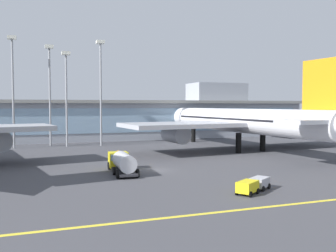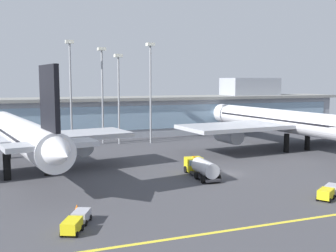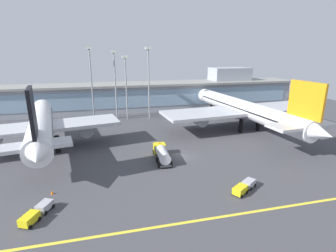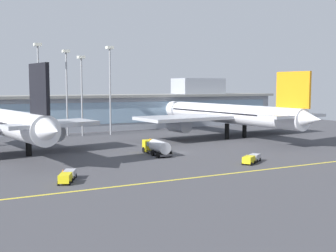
# 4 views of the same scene
# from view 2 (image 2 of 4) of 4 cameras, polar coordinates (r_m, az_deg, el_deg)

# --- Properties ---
(ground_plane) EXTENTS (180.00, 180.00, 0.00)m
(ground_plane) POSITION_cam_2_polar(r_m,az_deg,el_deg) (65.91, 8.50, -6.68)
(ground_plane) COLOR #424247
(taxiway_centreline_stripe) EXTENTS (144.00, 0.50, 0.01)m
(taxiway_centreline_stripe) POSITION_cam_2_polar(r_m,az_deg,el_deg) (48.61, 21.47, -11.84)
(taxiway_centreline_stripe) COLOR yellow
(taxiway_centreline_stripe) RESTS_ON ground
(terminal_building) EXTENTS (123.60, 14.00, 15.73)m
(terminal_building) POSITION_cam_2_polar(r_m,az_deg,el_deg) (111.35, -3.03, 1.73)
(terminal_building) COLOR #9399A3
(terminal_building) RESTS_ON ground
(airliner_near_left) EXTENTS (36.17, 47.31, 16.83)m
(airliner_near_left) POSITION_cam_2_polar(r_m,az_deg,el_deg) (67.81, -19.93, -1.35)
(airliner_near_left) COLOR black
(airliner_near_left) RESTS_ON ground
(airliner_near_right) EXTENTS (49.37, 58.40, 16.33)m
(airliner_near_right) POSITION_cam_2_polar(r_m,az_deg,el_deg) (91.43, 16.47, 0.56)
(airliner_near_right) COLOR black
(airliner_near_right) RESTS_ON ground
(fuel_tanker_truck) EXTENTS (3.25, 9.14, 2.90)m
(fuel_tanker_truck) POSITION_cam_2_polar(r_m,az_deg,el_deg) (62.93, 4.69, -5.85)
(fuel_tanker_truck) COLOR black
(fuel_tanker_truck) RESTS_ON ground
(baggage_tug_near) EXTENTS (3.85, 5.71, 1.40)m
(baggage_tug_near) POSITION_cam_2_polar(r_m,az_deg,el_deg) (42.66, -12.90, -13.02)
(baggage_tug_near) COLOR black
(baggage_tug_near) RESTS_ON ground
(service_truck_far) EXTENTS (5.50, 4.41, 1.40)m
(service_truck_far) POSITION_cam_2_polar(r_m,az_deg,el_deg) (55.90, 21.89, -8.64)
(service_truck_far) COLOR black
(service_truck_far) RESTS_ON ground
(apron_light_mast_west) EXTENTS (1.80, 1.80, 22.64)m
(apron_light_mast_west) POSITION_cam_2_polar(r_m,az_deg,el_deg) (96.24, -9.34, 6.37)
(apron_light_mast_west) COLOR gray
(apron_light_mast_west) RESTS_ON ground
(apron_light_mast_centre) EXTENTS (1.80, 1.80, 21.04)m
(apron_light_mast_centre) POSITION_cam_2_polar(r_m,az_deg,el_deg) (94.79, -7.03, 5.87)
(apron_light_mast_centre) COLOR gray
(apron_light_mast_centre) RESTS_ON ground
(apron_light_mast_east) EXTENTS (1.80, 1.80, 23.85)m
(apron_light_mast_east) POSITION_cam_2_polar(r_m,az_deg,el_deg) (92.95, -13.70, 6.69)
(apron_light_mast_east) COLOR gray
(apron_light_mast_east) RESTS_ON ground
(apron_light_mast_far_east) EXTENTS (1.80, 1.80, 23.73)m
(apron_light_mast_far_east) POSITION_cam_2_polar(r_m,az_deg,el_deg) (95.70, -2.51, 6.81)
(apron_light_mast_far_east) COLOR gray
(apron_light_mast_far_east) RESTS_ON ground
(safety_cone) EXTENTS (0.48, 0.48, 0.60)m
(safety_cone) POSITION_cam_2_polar(r_m,az_deg,el_deg) (48.74, -12.83, -11.14)
(safety_cone) COLOR orange
(safety_cone) RESTS_ON ground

